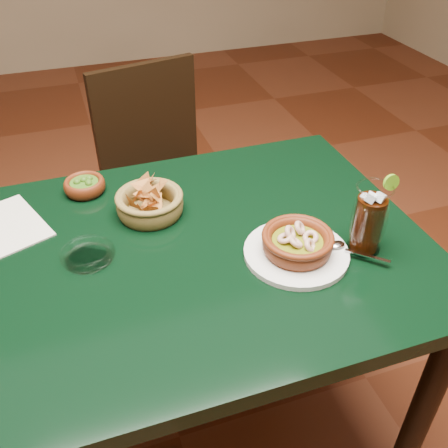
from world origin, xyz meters
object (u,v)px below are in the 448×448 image
object	(u,v)px
dining_chair	(164,181)
chip_basket	(150,203)
dining_table	(164,285)
shrimp_plate	(297,245)
cola_drink	(369,219)

from	to	relation	value
dining_chair	chip_basket	world-z (taller)	dining_chair
dining_table	shrimp_plate	bearing A→B (deg)	-20.24
dining_table	chip_basket	distance (m)	0.20
chip_basket	cola_drink	bearing A→B (deg)	-33.96
dining_chair	cola_drink	distance (m)	0.94
dining_chair	chip_basket	size ratio (longest dim) A/B	4.55
chip_basket	cola_drink	size ratio (longest dim) A/B	1.07
shrimp_plate	chip_basket	xyz separation A→B (m)	(-0.27, 0.26, 0.00)
dining_chair	cola_drink	world-z (taller)	cola_drink
dining_chair	shrimp_plate	size ratio (longest dim) A/B	3.09
dining_chair	shrimp_plate	distance (m)	0.87
dining_chair	shrimp_plate	world-z (taller)	dining_chair
dining_chair	cola_drink	bearing A→B (deg)	-71.68
shrimp_plate	cola_drink	world-z (taller)	cola_drink
cola_drink	dining_chair	bearing A→B (deg)	108.32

